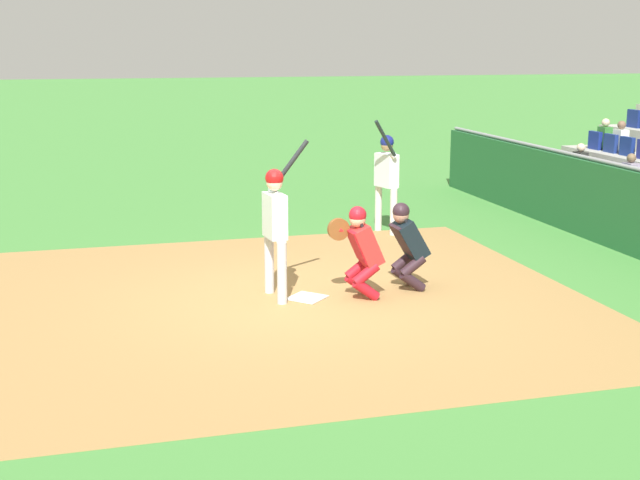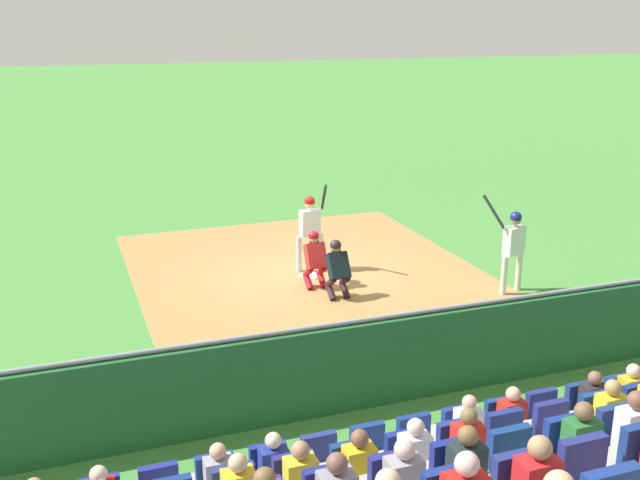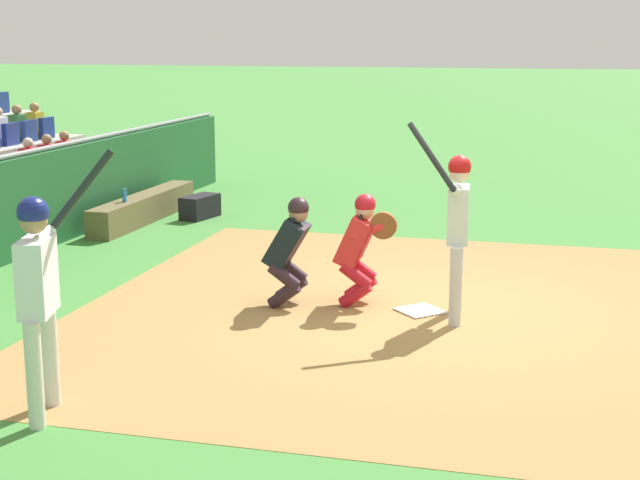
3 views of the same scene
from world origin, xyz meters
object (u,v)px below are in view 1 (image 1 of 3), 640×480
Objects in this scene: batter_at_plate at (275,219)px; catcher_crouching at (361,246)px; on_deck_batter at (387,173)px; home_plate_marker at (307,298)px; home_plate_umpire at (407,242)px.

batter_at_plate is 1.21m from catcher_crouching.
batter_at_plate is 1.65× the size of catcher_crouching.
batter_at_plate is 1.01× the size of on_deck_batter.
on_deck_batter is at bearing -33.06° from home_plate_marker.
home_plate_marker is 1.62m from home_plate_umpire.
on_deck_batter is (3.61, -0.95, 0.43)m from home_plate_umpire.
batter_at_plate is 4.54m from on_deck_batter.
on_deck_batter reaches higher than catcher_crouching.
home_plate_marker is 0.21× the size of on_deck_batter.
home_plate_umpire is (0.23, -0.75, -0.03)m from catcher_crouching.
home_plate_umpire is 3.76m from on_deck_batter.
catcher_crouching is 1.02× the size of home_plate_umpire.
batter_at_plate is 1.69× the size of home_plate_umpire.
home_plate_umpire is at bearing -91.40° from batter_at_plate.
catcher_crouching is at bearing 107.25° from home_plate_umpire.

